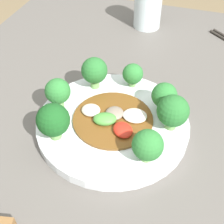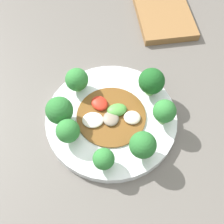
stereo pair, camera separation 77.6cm
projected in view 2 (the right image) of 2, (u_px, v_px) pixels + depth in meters
ground_plane at (111, 211)px, 1.33m from camera, size 8.00×8.00×0.00m
table at (111, 182)px, 1.01m from camera, size 1.10×0.87×0.76m
plate at (112, 119)px, 0.69m from camera, size 0.29×0.29×0.02m
broccoli_west at (104, 159)px, 0.60m from camera, size 0.04×0.04×0.05m
broccoli_north at (59, 111)px, 0.64m from camera, size 0.06×0.06×0.07m
broccoli_northeast at (77, 80)px, 0.69m from camera, size 0.05×0.05×0.06m
broccoli_northwest at (68, 131)px, 0.62m from camera, size 0.05×0.05×0.06m
broccoli_southeast at (152, 81)px, 0.68m from camera, size 0.06×0.06×0.07m
broccoli_southwest at (143, 145)px, 0.60m from camera, size 0.05×0.05×0.07m
broccoli_south at (164, 111)px, 0.64m from camera, size 0.05×0.05×0.06m
stirfry_center at (111, 115)px, 0.67m from camera, size 0.15×0.15×0.02m
cutting_board at (160, 5)px, 0.88m from camera, size 0.30×0.20×0.02m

